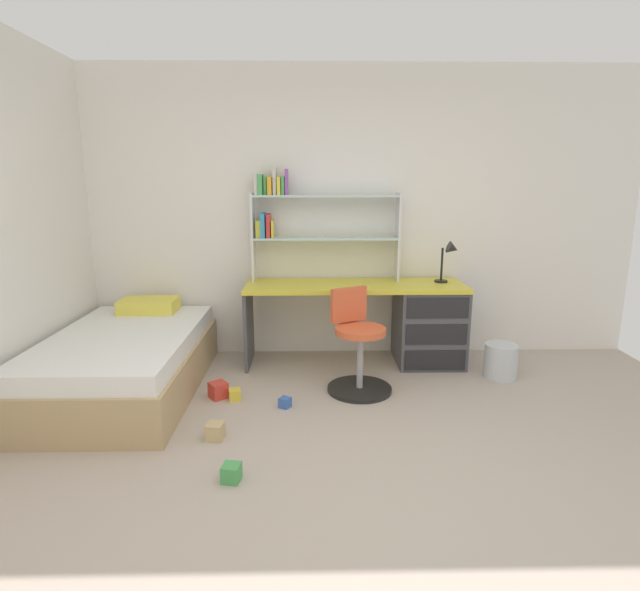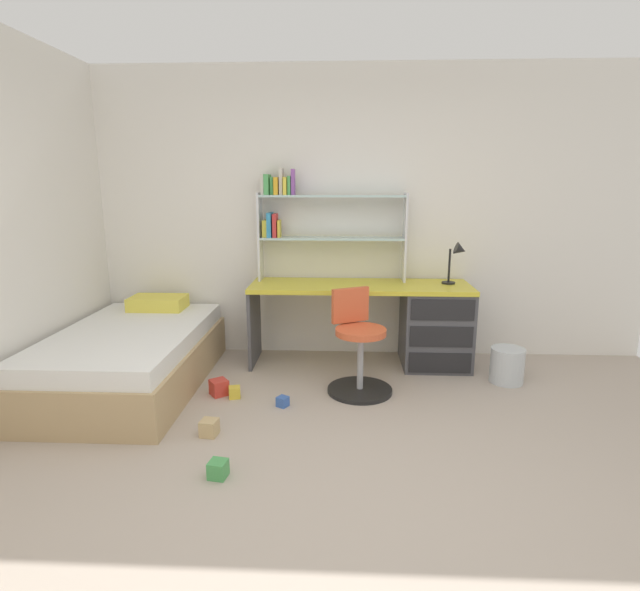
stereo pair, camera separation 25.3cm
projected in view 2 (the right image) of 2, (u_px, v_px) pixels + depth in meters
ground_plane at (345, 507)px, 2.60m from camera, size 5.67×5.89×0.02m
room_shell at (177, 226)px, 3.54m from camera, size 5.67×5.89×2.69m
desk at (417, 321)px, 4.54m from camera, size 1.98×0.60×0.75m
bookshelf_hutch at (310, 215)px, 4.56m from camera, size 1.35×0.22×1.02m
desk_lamp at (458, 256)px, 4.42m from camera, size 0.20×0.17×0.38m
swivel_chair at (359, 352)px, 3.97m from camera, size 0.52×0.52×0.82m
bed_platform at (131, 357)px, 4.09m from camera, size 1.12×1.87×0.60m
waste_bin at (507, 365)px, 4.18m from camera, size 0.28×0.28×0.30m
toy_block_natural_0 at (209, 428)px, 3.31m from camera, size 0.12×0.12×0.11m
toy_block_red_1 at (219, 387)px, 3.94m from camera, size 0.17×0.17×0.12m
toy_block_blue_2 at (283, 402)px, 3.74m from camera, size 0.10×0.10×0.08m
toy_block_green_3 at (218, 469)px, 2.84m from camera, size 0.11×0.11×0.10m
toy_block_yellow_4 at (235, 392)px, 3.90m from camera, size 0.11×0.11×0.09m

